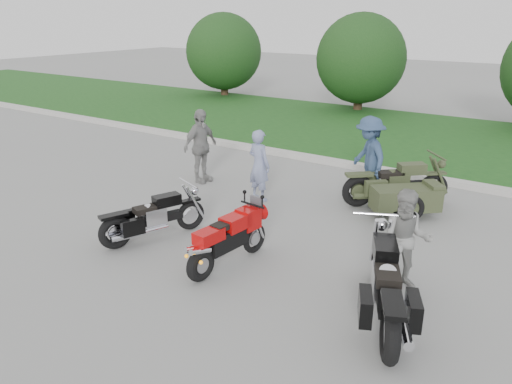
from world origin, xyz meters
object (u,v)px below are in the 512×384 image
Objects in this scene: cruiser_left at (150,219)px; cruiser_right at (386,289)px; person_stripe at (259,165)px; person_back at (201,146)px; cruiser_sidecar at (400,193)px; sportbike_red at (227,238)px; person_denim at (369,157)px; person_grey at (406,240)px.

cruiser_right reaches higher than cruiser_left.
person_stripe is 1.89m from person_back.
person_stripe is 0.88× the size of person_back.
sportbike_red is at bearing -63.13° from cruiser_sidecar.
person_back reaches higher than cruiser_right.
sportbike_red is at bearing 20.10° from cruiser_left.
cruiser_right is 5.02m from person_denim.
sportbike_red is at bearing 153.62° from cruiser_right.
sportbike_red is 1.15× the size of person_stripe.
cruiser_sidecar is 1.17× the size of person_back.
person_denim reaches higher than cruiser_sidecar.
sportbike_red is at bearing -55.77° from person_denim.
sportbike_red is at bearing 125.70° from person_stripe.
cruiser_left is 1.08× the size of person_denim.
person_back is at bearing 141.34° from sportbike_red.
person_denim is at bearing 83.27° from cruiser_left.
person_grey is (2.58, 0.98, 0.27)m from sportbike_red.
person_stripe is 2.46m from person_denim.
person_grey is at bearing 70.86° from cruiser_right.
person_stripe reaches higher than cruiser_left.
person_grey is at bearing 165.02° from person_stripe.
person_denim is at bearing 99.31° from person_grey.
cruiser_sidecar is 3.03m from person_stripe.
cruiser_left is at bearing -76.51° from person_denim.
person_back is (-3.19, 3.15, 0.39)m from sportbike_red.
person_stripe reaches higher than cruiser_sidecar.
sportbike_red is 4.50m from person_back.
person_stripe is at bearing 133.13° from person_grey.
cruiser_sidecar is at bearing -149.14° from person_stripe.
person_stripe is at bearing 120.40° from sportbike_red.
cruiser_right reaches higher than cruiser_sidecar.
sportbike_red is 1.79m from cruiser_left.
cruiser_sidecar is at bearing -76.88° from person_back.
cruiser_right is at bearing -114.74° from person_back.
person_stripe is 0.87× the size of person_denim.
person_stripe is (0.47, 2.86, 0.39)m from cruiser_left.
cruiser_right is at bearing 4.54° from sportbike_red.
cruiser_right is (2.69, -0.07, -0.01)m from sportbike_red.
person_denim reaches higher than person_grey.
sportbike_red is at bearing -179.84° from person_grey.
sportbike_red is 0.87× the size of cruiser_sidecar.
sportbike_red is 3.20m from person_stripe.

